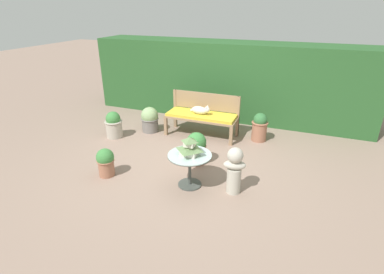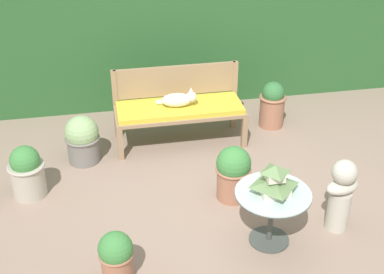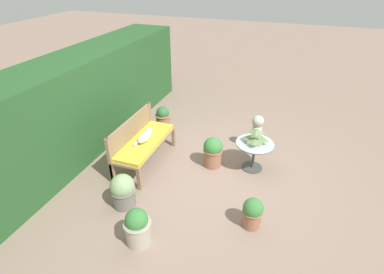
{
  "view_description": "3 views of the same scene",
  "coord_description": "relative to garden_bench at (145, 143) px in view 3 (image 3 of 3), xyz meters",
  "views": [
    {
      "loc": [
        1.77,
        -4.24,
        2.49
      ],
      "look_at": [
        0.05,
        0.13,
        0.39
      ],
      "focal_mm": 28.0,
      "sensor_mm": 36.0,
      "label": 1
    },
    {
      "loc": [
        -1.0,
        -4.1,
        3.12
      ],
      "look_at": [
        -0.14,
        0.34,
        0.51
      ],
      "focal_mm": 50.0,
      "sensor_mm": 36.0,
      "label": 2
    },
    {
      "loc": [
        -4.01,
        -1.15,
        3.14
      ],
      "look_at": [
        0.04,
        0.31,
        0.59
      ],
      "focal_mm": 28.0,
      "sensor_mm": 36.0,
      "label": 3
    }
  ],
  "objects": [
    {
      "name": "ground",
      "position": [
        0.13,
        -1.11,
        -0.4
      ],
      "size": [
        30.0,
        30.0,
        0.0
      ],
      "primitive_type": "plane",
      "color": "gray"
    },
    {
      "name": "foliage_hedge_back",
      "position": [
        0.13,
        1.43,
        0.46
      ],
      "size": [
        6.4,
        1.01,
        1.72
      ],
      "primitive_type": "cube",
      "color": "#285628",
      "rests_on": "ground"
    },
    {
      "name": "garden_bench",
      "position": [
        0.0,
        0.0,
        0.0
      ],
      "size": [
        1.44,
        0.54,
        0.47
      ],
      "color": "#937556",
      "rests_on": "ground"
    },
    {
      "name": "bench_backrest",
      "position": [
        -0.0,
        0.25,
        0.2
      ],
      "size": [
        1.44,
        0.06,
        0.83
      ],
      "color": "#937556",
      "rests_on": "ground"
    },
    {
      "name": "cat",
      "position": [
        -0.01,
        -0.02,
        0.15
      ],
      "size": [
        0.44,
        0.21,
        0.21
      ],
      "rotation": [
        0.0,
        0.0,
        -0.1
      ],
      "color": "silver",
      "rests_on": "garden_bench"
    },
    {
      "name": "patio_table",
      "position": [
        0.47,
        -1.82,
        -0.0
      ],
      "size": [
        0.64,
        0.64,
        0.51
      ],
      "color": "#424742",
      "rests_on": "ground"
    },
    {
      "name": "pagoda_birdhouse",
      "position": [
        0.47,
        -1.82,
        0.23
      ],
      "size": [
        0.31,
        0.31,
        0.27
      ],
      "color": "silver",
      "rests_on": "patio_table"
    },
    {
      "name": "garden_bust",
      "position": [
        1.12,
        -1.75,
        -0.03
      ],
      "size": [
        0.34,
        0.24,
        0.7
      ],
      "rotation": [
        0.0,
        0.0,
        0.22
      ],
      "color": "#B7B2A3",
      "rests_on": "ground"
    },
    {
      "name": "potted_plant_table_near",
      "position": [
        -1.61,
        -0.72,
        -0.14
      ],
      "size": [
        0.36,
        0.36,
        0.54
      ],
      "color": "#ADA393",
      "rests_on": "ground"
    },
    {
      "name": "potted_plant_bench_right",
      "position": [
        1.15,
        0.19,
        -0.12
      ],
      "size": [
        0.32,
        0.32,
        0.56
      ],
      "color": "#9E664C",
      "rests_on": "ground"
    },
    {
      "name": "potted_plant_patio_mid",
      "position": [
        -0.85,
        -2.03,
        -0.16
      ],
      "size": [
        0.28,
        0.28,
        0.46
      ],
      "color": "#9E664C",
      "rests_on": "ground"
    },
    {
      "name": "potted_plant_hedge_corner",
      "position": [
        0.32,
        -1.14,
        -0.12
      ],
      "size": [
        0.34,
        0.34,
        0.55
      ],
      "color": "#9E664C",
      "rests_on": "ground"
    },
    {
      "name": "potted_plant_path_edge",
      "position": [
        -1.08,
        -0.19,
        -0.14
      ],
      "size": [
        0.37,
        0.37,
        0.53
      ],
      "color": "slate",
      "rests_on": "ground"
    }
  ]
}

